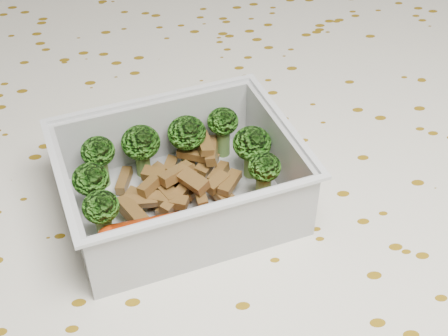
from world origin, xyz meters
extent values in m
cube|color=brown|center=(0.00, 0.00, 0.73)|extent=(1.40, 0.90, 0.04)
cube|color=silver|center=(0.00, 0.00, 0.75)|extent=(1.46, 0.96, 0.01)
cube|color=silver|center=(0.00, 0.48, 0.66)|extent=(1.46, 0.01, 0.18)
cube|color=silver|center=(-0.04, 0.00, 0.76)|extent=(0.17, 0.15, 0.00)
cube|color=silver|center=(-0.05, 0.05, 0.78)|extent=(0.15, 0.04, 0.05)
cube|color=silver|center=(-0.02, -0.06, 0.78)|extent=(0.15, 0.04, 0.05)
cube|color=silver|center=(0.03, 0.01, 0.78)|extent=(0.03, 0.11, 0.05)
cube|color=silver|center=(-0.11, -0.02, 0.78)|extent=(0.03, 0.11, 0.05)
cube|color=silver|center=(-0.05, 0.06, 0.81)|extent=(0.16, 0.04, 0.00)
cube|color=silver|center=(-0.02, -0.06, 0.81)|extent=(0.16, 0.04, 0.00)
cube|color=silver|center=(0.04, 0.01, 0.81)|extent=(0.03, 0.11, 0.00)
cube|color=silver|center=(-0.11, -0.02, 0.81)|extent=(0.03, 0.11, 0.00)
cylinder|color=#608C3F|center=(-0.09, 0.03, 0.77)|extent=(0.01, 0.01, 0.02)
ellipsoid|color=#3E8221|center=(-0.09, 0.03, 0.79)|extent=(0.02, 0.02, 0.02)
cylinder|color=#608C3F|center=(-0.06, 0.03, 0.77)|extent=(0.01, 0.01, 0.02)
ellipsoid|color=#3E8221|center=(-0.06, 0.03, 0.79)|extent=(0.03, 0.03, 0.02)
cylinder|color=#608C3F|center=(-0.03, 0.04, 0.77)|extent=(0.01, 0.01, 0.02)
ellipsoid|color=#3E8221|center=(-0.03, 0.04, 0.79)|extent=(0.03, 0.03, 0.02)
cylinder|color=#608C3F|center=(0.00, 0.05, 0.77)|extent=(0.01, 0.01, 0.02)
ellipsoid|color=#3E8221|center=(0.00, 0.05, 0.79)|extent=(0.02, 0.02, 0.02)
cylinder|color=#608C3F|center=(-0.10, 0.00, 0.77)|extent=(0.01, 0.01, 0.02)
ellipsoid|color=#3E8221|center=(-0.10, 0.00, 0.79)|extent=(0.02, 0.02, 0.02)
cylinder|color=#608C3F|center=(0.02, 0.02, 0.77)|extent=(0.01, 0.01, 0.02)
ellipsoid|color=#3E8221|center=(0.02, 0.02, 0.79)|extent=(0.03, 0.03, 0.02)
cylinder|color=#608C3F|center=(-0.09, -0.03, 0.77)|extent=(0.01, 0.01, 0.02)
ellipsoid|color=#3E8221|center=(-0.09, -0.03, 0.79)|extent=(0.02, 0.02, 0.02)
cylinder|color=#608C3F|center=(0.02, -0.01, 0.77)|extent=(0.01, 0.01, 0.02)
ellipsoid|color=#3E8221|center=(0.02, -0.01, 0.79)|extent=(0.02, 0.02, 0.02)
cube|color=brown|center=(-0.05, -0.01, 0.77)|extent=(0.03, 0.02, 0.01)
cube|color=brown|center=(-0.04, -0.01, 0.77)|extent=(0.02, 0.03, 0.01)
cube|color=brown|center=(-0.04, 0.00, 0.78)|extent=(0.03, 0.02, 0.01)
cube|color=brown|center=(-0.01, 0.03, 0.77)|extent=(0.01, 0.03, 0.01)
cube|color=brown|center=(0.00, 0.00, 0.77)|extent=(0.02, 0.02, 0.01)
cube|color=brown|center=(-0.04, 0.03, 0.77)|extent=(0.02, 0.03, 0.01)
cube|color=brown|center=(-0.05, 0.00, 0.77)|extent=(0.02, 0.03, 0.01)
cube|color=brown|center=(-0.01, 0.03, 0.77)|extent=(0.02, 0.03, 0.01)
cube|color=brown|center=(-0.04, -0.01, 0.76)|extent=(0.02, 0.02, 0.01)
cube|color=brown|center=(-0.01, 0.00, 0.77)|extent=(0.02, 0.02, 0.01)
cube|color=brown|center=(-0.05, 0.00, 0.77)|extent=(0.02, 0.02, 0.01)
cube|color=brown|center=(-0.03, 0.02, 0.76)|extent=(0.01, 0.03, 0.01)
cube|color=brown|center=(-0.08, 0.02, 0.76)|extent=(0.01, 0.03, 0.01)
cube|color=brown|center=(-0.02, 0.04, 0.78)|extent=(0.01, 0.03, 0.01)
cube|color=brown|center=(-0.02, -0.01, 0.77)|extent=(0.01, 0.02, 0.01)
cube|color=brown|center=(-0.02, 0.03, 0.77)|extent=(0.02, 0.02, 0.01)
cube|color=brown|center=(-0.04, 0.00, 0.76)|extent=(0.02, 0.02, 0.01)
cube|color=brown|center=(-0.03, 0.01, 0.77)|extent=(0.02, 0.02, 0.01)
cube|color=brown|center=(-0.03, 0.02, 0.77)|extent=(0.02, 0.02, 0.01)
cube|color=brown|center=(-0.01, 0.00, 0.77)|extent=(0.02, 0.02, 0.01)
cube|color=brown|center=(-0.05, 0.02, 0.76)|extent=(0.02, 0.02, 0.01)
cube|color=brown|center=(-0.05, 0.01, 0.77)|extent=(0.03, 0.02, 0.01)
cube|color=brown|center=(-0.03, 0.00, 0.78)|extent=(0.03, 0.03, 0.01)
cube|color=brown|center=(-0.06, 0.00, 0.78)|extent=(0.02, 0.02, 0.01)
cube|color=brown|center=(-0.07, -0.02, 0.77)|extent=(0.02, 0.03, 0.01)
cube|color=brown|center=(-0.07, 0.00, 0.76)|extent=(0.02, 0.02, 0.01)
cube|color=brown|center=(-0.06, -0.01, 0.77)|extent=(0.02, 0.01, 0.01)
cube|color=brown|center=(-0.01, 0.02, 0.77)|extent=(0.02, 0.02, 0.01)
cylinder|color=red|center=(-0.03, -0.04, 0.77)|extent=(0.12, 0.04, 0.02)
sphere|color=red|center=(0.03, -0.03, 0.77)|extent=(0.02, 0.02, 0.02)
sphere|color=red|center=(-0.08, -0.04, 0.77)|extent=(0.02, 0.02, 0.02)
camera|label=1|loc=(-0.05, -0.32, 1.07)|focal=50.00mm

